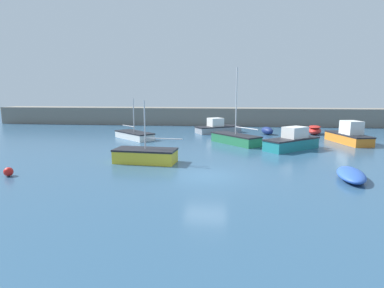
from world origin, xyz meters
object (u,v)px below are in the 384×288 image
(sailboat_tall_mast, at_px, (235,139))
(mooring_buoy_yellow, at_px, (124,149))
(motorboat_with_cabin, at_px, (349,135))
(mooring_buoy_red, at_px, (8,172))
(cabin_cruiser_white, at_px, (292,141))
(sailboat_twin_hulled, at_px, (134,135))
(fishing_dinghy_green, at_px, (267,131))
(sailboat_short_mast, at_px, (146,155))
(rowboat_white_midwater, at_px, (351,175))
(motorboat_grey_hull, at_px, (218,128))
(rowboat_with_red_cover, at_px, (315,130))

(sailboat_tall_mast, xyz_separation_m, mooring_buoy_yellow, (-9.24, -5.17, -0.25))
(motorboat_with_cabin, xyz_separation_m, mooring_buoy_red, (-24.57, -14.30, -0.49))
(cabin_cruiser_white, xyz_separation_m, sailboat_twin_hulled, (-15.34, 4.31, -0.32))
(fishing_dinghy_green, xyz_separation_m, cabin_cruiser_white, (0.86, -9.27, 0.27))
(sailboat_short_mast, bearing_deg, rowboat_white_midwater, 171.99)
(sailboat_tall_mast, height_order, sailboat_short_mast, sailboat_tall_mast)
(motorboat_with_cabin, distance_m, mooring_buoy_red, 28.44)
(sailboat_twin_hulled, height_order, sailboat_short_mast, sailboat_short_mast)
(cabin_cruiser_white, distance_m, sailboat_tall_mast, 5.31)
(rowboat_white_midwater, distance_m, sailboat_tall_mast, 12.84)
(rowboat_white_midwater, distance_m, sailboat_short_mast, 12.96)
(rowboat_white_midwater, distance_m, mooring_buoy_red, 19.82)
(fishing_dinghy_green, distance_m, sailboat_short_mast, 18.65)
(sailboat_tall_mast, bearing_deg, mooring_buoy_yellow, 78.15)
(rowboat_white_midwater, xyz_separation_m, mooring_buoy_red, (-19.77, -1.45, -0.03))
(sailboat_twin_hulled, bearing_deg, fishing_dinghy_green, 60.72)
(fishing_dinghy_green, distance_m, mooring_buoy_red, 26.43)
(sailboat_short_mast, bearing_deg, sailboat_tall_mast, -123.05)
(cabin_cruiser_white, xyz_separation_m, motorboat_grey_hull, (-6.68, 10.11, -0.11))
(fishing_dinghy_green, height_order, rowboat_white_midwater, fishing_dinghy_green)
(fishing_dinghy_green, relative_size, motorboat_grey_hull, 0.43)
(mooring_buoy_red, distance_m, mooring_buoy_yellow, 8.77)
(sailboat_tall_mast, bearing_deg, motorboat_grey_hull, -27.43)
(sailboat_short_mast, xyz_separation_m, mooring_buoy_red, (-7.12, -4.29, -0.23))
(mooring_buoy_red, bearing_deg, rowboat_white_midwater, 4.20)
(rowboat_white_midwater, distance_m, motorboat_with_cabin, 13.73)
(cabin_cruiser_white, height_order, sailboat_twin_hulled, sailboat_twin_hulled)
(motorboat_with_cabin, height_order, rowboat_with_red_cover, motorboat_with_cabin)
(rowboat_white_midwater, relative_size, sailboat_tall_mast, 0.50)
(sailboat_short_mast, relative_size, mooring_buoy_red, 9.22)
(fishing_dinghy_green, distance_m, cabin_cruiser_white, 9.32)
(rowboat_white_midwater, relative_size, sailboat_short_mast, 0.73)
(sailboat_twin_hulled, relative_size, rowboat_with_red_cover, 1.58)
(rowboat_white_midwater, xyz_separation_m, sailboat_twin_hulled, (-16.67, 13.32, 0.10))
(rowboat_white_midwater, distance_m, motorboat_grey_hull, 20.73)
(sailboat_short_mast, bearing_deg, mooring_buoy_yellow, -45.89)
(motorboat_with_cabin, relative_size, rowboat_with_red_cover, 1.75)
(rowboat_with_red_cover, bearing_deg, mooring_buoy_yellow, 141.48)
(fishing_dinghy_green, distance_m, motorboat_grey_hull, 5.88)
(sailboat_tall_mast, bearing_deg, motorboat_with_cabin, -122.98)
(motorboat_grey_hull, xyz_separation_m, sailboat_twin_hulled, (-8.66, -5.80, -0.22))
(sailboat_twin_hulled, bearing_deg, motorboat_with_cabin, 40.57)
(sailboat_tall_mast, distance_m, rowboat_with_red_cover, 12.26)
(rowboat_white_midwater, relative_size, sailboat_twin_hulled, 0.71)
(rowboat_white_midwater, bearing_deg, motorboat_with_cabin, -9.14)
(motorboat_grey_hull, relative_size, mooring_buoy_red, 10.85)
(motorboat_with_cabin, bearing_deg, sailboat_tall_mast, 86.35)
(fishing_dinghy_green, distance_m, sailboat_tall_mast, 8.01)
(fishing_dinghy_green, distance_m, mooring_buoy_yellow, 17.92)
(cabin_cruiser_white, xyz_separation_m, sailboat_tall_mast, (-4.78, 2.29, -0.21))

